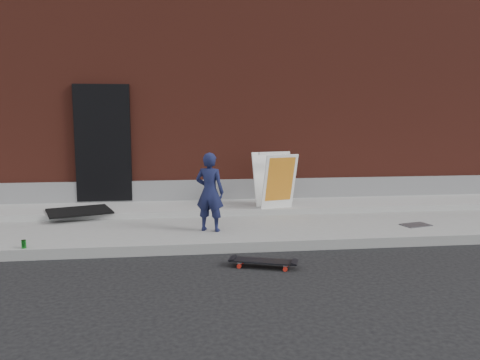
{
  "coord_description": "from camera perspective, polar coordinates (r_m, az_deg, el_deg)",
  "views": [
    {
      "loc": [
        -1.09,
        -6.34,
        1.91
      ],
      "look_at": [
        -0.2,
        0.8,
        0.93
      ],
      "focal_mm": 35.0,
      "sensor_mm": 36.0,
      "label": 1
    }
  ],
  "objects": [
    {
      "name": "skateboard",
      "position": [
        6.05,
        2.84,
        -9.9
      ],
      "size": [
        0.87,
        0.48,
        0.1
      ],
      "color": "red",
      "rests_on": "ground"
    },
    {
      "name": "apron",
      "position": [
        8.97,
        0.01,
        -3.25
      ],
      "size": [
        20.0,
        1.2,
        0.1
      ],
      "primitive_type": "cube",
      "color": "#979792",
      "rests_on": "sidewalk"
    },
    {
      "name": "building",
      "position": [
        13.39,
        -2.47,
        10.23
      ],
      "size": [
        20.0,
        8.1,
        5.0
      ],
      "color": "#5D2419",
      "rests_on": "ground"
    },
    {
      "name": "utility_plate",
      "position": [
        8.18,
        20.64,
        -5.15
      ],
      "size": [
        0.51,
        0.39,
        0.01
      ],
      "primitive_type": "cube",
      "rotation": [
        0.0,
        0.0,
        0.25
      ],
      "color": "#535358",
      "rests_on": "sidewalk"
    },
    {
      "name": "soda_can",
      "position": [
        6.99,
        -24.86,
        -7.1
      ],
      "size": [
        0.07,
        0.07,
        0.11
      ],
      "primitive_type": "cylinder",
      "rotation": [
        0.0,
        0.0,
        0.08
      ],
      "color": "#187A21",
      "rests_on": "sidewalk"
    },
    {
      "name": "ground",
      "position": [
        6.71,
        2.59,
        -8.8
      ],
      "size": [
        80.0,
        80.0,
        0.0
      ],
      "primitive_type": "plane",
      "color": "black",
      "rests_on": "ground"
    },
    {
      "name": "child",
      "position": [
        7.2,
        -3.71,
        -1.46
      ],
      "size": [
        0.52,
        0.44,
        1.22
      ],
      "primitive_type": "imported",
      "rotation": [
        0.0,
        0.0,
        2.76
      ],
      "color": "#171B41",
      "rests_on": "sidewalk"
    },
    {
      "name": "pizza_sign",
      "position": [
        8.59,
        4.25,
        0.03
      ],
      "size": [
        0.77,
        0.85,
        1.02
      ],
      "color": "white",
      "rests_on": "apron"
    },
    {
      "name": "doormat",
      "position": [
        8.69,
        -19.01,
        -3.6
      ],
      "size": [
        1.27,
        1.15,
        0.03
      ],
      "primitive_type": "cube",
      "rotation": [
        0.0,
        0.0,
        0.34
      ],
      "color": "black",
      "rests_on": "apron"
    },
    {
      "name": "sidewalk",
      "position": [
        8.13,
        0.8,
        -5.32
      ],
      "size": [
        20.0,
        3.0,
        0.15
      ],
      "primitive_type": "cube",
      "color": "gray",
      "rests_on": "ground"
    }
  ]
}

